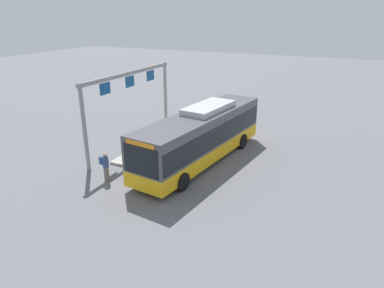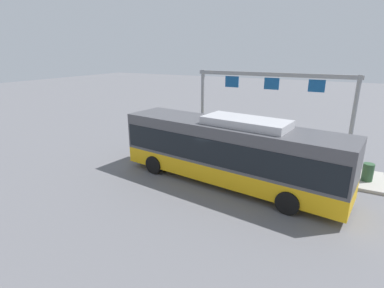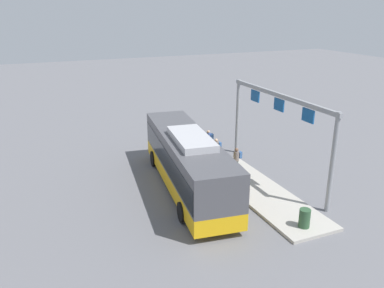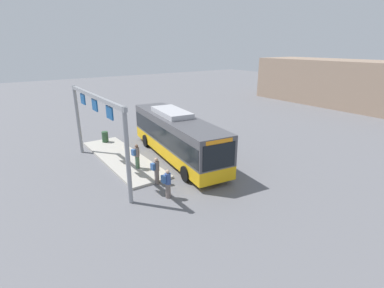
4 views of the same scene
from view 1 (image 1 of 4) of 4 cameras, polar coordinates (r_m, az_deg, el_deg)
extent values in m
plane|color=slate|center=(22.17, 1.49, -2.75)|extent=(120.00, 120.00, 0.00)
cube|color=#B2ADA3|center=(25.32, -3.79, 0.47)|extent=(10.00, 2.80, 0.16)
cube|color=#EAAD14|center=(21.87, 1.51, -0.89)|extent=(11.54, 3.91, 0.85)
cube|color=#4C4C51|center=(21.40, 1.54, 2.54)|extent=(11.54, 3.91, 1.90)
cube|color=black|center=(21.46, 1.54, 2.03)|extent=(11.32, 3.92, 1.20)
cube|color=black|center=(17.15, -8.40, -2.79)|extent=(0.31, 2.11, 1.50)
cube|color=#B7B7BC|center=(21.78, 2.74, 5.95)|extent=(4.15, 2.24, 0.36)
cube|color=orange|center=(16.88, -8.39, -0.06)|extent=(0.34, 1.75, 0.28)
cylinder|color=black|center=(18.43, -1.58, -6.14)|extent=(1.03, 0.42, 1.00)
cylinder|color=black|center=(19.75, -7.36, -4.39)|extent=(1.03, 0.42, 1.00)
cylinder|color=black|center=(24.32, 8.18, 0.48)|extent=(1.03, 0.42, 1.00)
cylinder|color=black|center=(25.33, 3.26, 1.50)|extent=(1.03, 0.42, 1.00)
cylinder|color=slate|center=(20.02, -13.76, -4.72)|extent=(0.30, 0.30, 0.85)
cylinder|color=#334C8C|center=(19.73, -13.94, -2.82)|extent=(0.36, 0.36, 0.60)
sphere|color=tan|center=(19.57, -14.04, -1.72)|extent=(0.22, 0.22, 0.22)
cube|color=#335993|center=(19.88, -14.50, -2.59)|extent=(0.29, 0.20, 0.40)
cylinder|color=slate|center=(21.18, -9.92, -2.98)|extent=(0.32, 0.32, 0.85)
cylinder|color=slate|center=(20.90, -10.04, -1.15)|extent=(0.38, 0.38, 0.60)
sphere|color=tan|center=(20.75, -10.11, -0.10)|extent=(0.22, 0.22, 0.22)
cube|color=#335993|center=(21.01, -10.68, -1.00)|extent=(0.30, 0.22, 0.40)
cylinder|color=#476B4C|center=(23.07, -6.66, -0.35)|extent=(0.33, 0.33, 0.85)
cylinder|color=slate|center=(22.83, -6.73, 1.35)|extent=(0.40, 0.40, 0.60)
sphere|color=brown|center=(22.69, -6.78, 2.33)|extent=(0.22, 0.22, 0.22)
cube|color=#335993|center=(22.91, -7.34, 1.48)|extent=(0.31, 0.23, 0.40)
cylinder|color=gray|center=(28.20, -4.36, 7.90)|extent=(0.24, 0.24, 5.20)
cylinder|color=gray|center=(20.91, -17.14, 2.45)|extent=(0.24, 0.24, 5.20)
cube|color=gray|center=(23.87, -10.19, 11.30)|extent=(9.75, 0.20, 0.24)
cube|color=#144C8C|center=(26.06, -6.80, 11.02)|extent=(0.90, 0.08, 0.70)
cube|color=#144C8C|center=(23.96, -10.10, 10.01)|extent=(0.90, 0.08, 0.70)
cube|color=#144C8C|center=(21.96, -13.99, 8.76)|extent=(0.90, 0.08, 0.70)
cylinder|color=#2D5133|center=(28.56, 0.63, 4.00)|extent=(0.52, 0.52, 0.90)
camera|label=2|loc=(24.12, 37.53, 10.80)|focal=27.76mm
camera|label=3|loc=(37.52, 26.67, 20.25)|focal=36.94mm
camera|label=4|loc=(18.98, -60.96, 7.69)|focal=27.13mm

